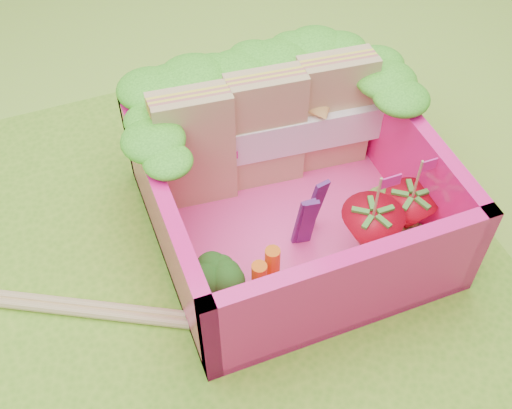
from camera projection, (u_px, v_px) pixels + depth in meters
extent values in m
plane|color=#9AD33B|center=(218.00, 242.00, 3.24)|extent=(14.00, 14.00, 0.00)
cube|color=#69AD27|center=(218.00, 240.00, 3.22)|extent=(2.60, 2.60, 0.03)
cube|color=#FF4199|center=(289.00, 224.00, 3.24)|extent=(1.30, 1.30, 0.05)
cube|color=#FF157F|center=(246.00, 111.00, 3.42)|extent=(1.30, 0.07, 0.55)
cube|color=#FF157F|center=(349.00, 293.00, 2.68)|extent=(1.30, 0.07, 0.55)
cube|color=#FF157F|center=(167.00, 227.00, 2.91)|extent=(0.07, 1.30, 0.55)
cube|color=#FF157F|center=(405.00, 158.00, 3.20)|extent=(0.07, 1.30, 0.55)
ellipsoid|color=#2D8E19|center=(149.00, 87.00, 3.03)|extent=(0.30, 0.30, 0.11)
ellipsoid|color=#2D8E19|center=(172.00, 82.00, 3.06)|extent=(0.30, 0.30, 0.11)
ellipsoid|color=#2D8E19|center=(194.00, 77.00, 3.08)|extent=(0.30, 0.30, 0.11)
ellipsoid|color=#2D8E19|center=(216.00, 71.00, 3.11)|extent=(0.30, 0.30, 0.11)
ellipsoid|color=#2D8E19|center=(237.00, 66.00, 3.14)|extent=(0.30, 0.30, 0.11)
ellipsoid|color=#2D8E19|center=(258.00, 61.00, 3.16)|extent=(0.30, 0.30, 0.11)
ellipsoid|color=#2D8E19|center=(279.00, 56.00, 3.19)|extent=(0.30, 0.30, 0.11)
ellipsoid|color=#2D8E19|center=(299.00, 51.00, 3.21)|extent=(0.30, 0.30, 0.11)
ellipsoid|color=#2D8E19|center=(320.00, 47.00, 3.24)|extent=(0.30, 0.30, 0.11)
ellipsoid|color=#2D8E19|center=(339.00, 42.00, 3.27)|extent=(0.30, 0.30, 0.11)
ellipsoid|color=#2D8E19|center=(160.00, 159.00, 2.72)|extent=(0.27, 0.27, 0.10)
ellipsoid|color=#2D8E19|center=(151.00, 138.00, 2.81)|extent=(0.27, 0.27, 0.10)
ellipsoid|color=#2D8E19|center=(143.00, 118.00, 2.89)|extent=(0.27, 0.27, 0.10)
ellipsoid|color=#2D8E19|center=(400.00, 95.00, 2.99)|extent=(0.27, 0.27, 0.10)
ellipsoid|color=#2D8E19|center=(385.00, 78.00, 3.08)|extent=(0.27, 0.27, 0.10)
ellipsoid|color=#2D8E19|center=(372.00, 61.00, 3.16)|extent=(0.27, 0.27, 0.10)
cube|color=tan|center=(194.00, 148.00, 3.09)|extent=(0.38, 0.18, 0.66)
cube|color=tan|center=(265.00, 129.00, 3.18)|extent=(0.38, 0.18, 0.66)
cube|color=tan|center=(333.00, 111.00, 3.26)|extent=(0.38, 0.18, 0.66)
cube|color=white|center=(265.00, 134.00, 3.20)|extent=(1.20, 0.29, 0.20)
cylinder|color=#5E8D44|center=(220.00, 289.00, 2.88)|extent=(0.12, 0.12, 0.13)
ellipsoid|color=#194D14|center=(219.00, 273.00, 2.78)|extent=(0.32, 0.32, 0.12)
cylinder|color=orange|center=(259.00, 282.00, 2.83)|extent=(0.07, 0.07, 0.25)
cylinder|color=orange|center=(272.00, 268.00, 2.88)|extent=(0.07, 0.07, 0.26)
cube|color=#45195A|center=(303.00, 222.00, 2.97)|extent=(0.07, 0.02, 0.38)
cube|color=#45195A|center=(307.00, 223.00, 2.97)|extent=(0.07, 0.03, 0.38)
cube|color=#45195A|center=(315.00, 205.00, 3.04)|extent=(0.07, 0.03, 0.38)
cone|color=red|center=(369.00, 234.00, 2.98)|extent=(0.29, 0.29, 0.29)
cylinder|color=tan|center=(377.00, 197.00, 2.78)|extent=(0.01, 0.01, 0.24)
cube|color=#DE2595|center=(390.00, 182.00, 2.73)|extent=(0.10, 0.01, 0.06)
cone|color=red|center=(408.00, 215.00, 3.08)|extent=(0.25, 0.25, 0.25)
cylinder|color=tan|center=(417.00, 180.00, 2.89)|extent=(0.01, 0.01, 0.24)
cube|color=#DE2595|center=(431.00, 164.00, 2.84)|extent=(0.10, 0.01, 0.06)
cube|color=#60A333|center=(381.00, 194.00, 3.30)|extent=(0.33, 0.12, 0.05)
cube|color=#60A333|center=(406.00, 230.00, 3.15)|extent=(0.31, 0.23, 0.05)
cube|color=#60A333|center=(360.00, 263.00, 3.02)|extent=(0.28, 0.27, 0.05)
cube|color=tan|center=(1.00, 295.00, 2.97)|extent=(1.94, 1.09, 0.05)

